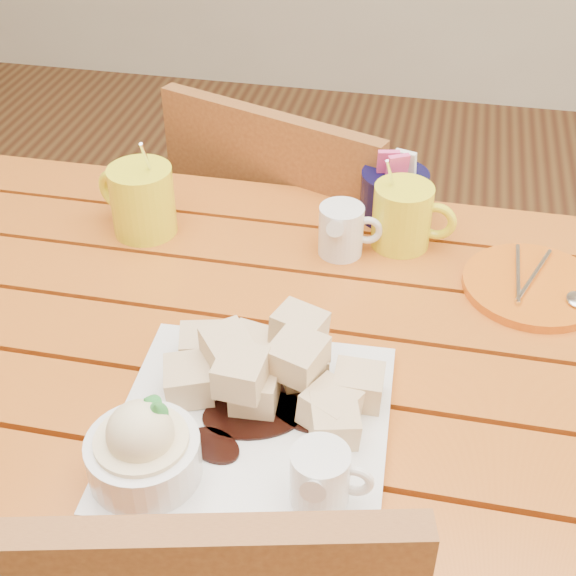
% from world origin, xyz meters
% --- Properties ---
extents(table, '(1.20, 0.79, 0.75)m').
position_xyz_m(table, '(0.00, 0.00, 0.64)').
color(table, '#A94915').
rests_on(table, ground).
extents(dessert_plate, '(0.30, 0.30, 0.11)m').
position_xyz_m(dessert_plate, '(0.01, -0.14, 0.78)').
color(dessert_plate, white).
rests_on(dessert_plate, table).
extents(coffee_mug_left, '(0.13, 0.09, 0.15)m').
position_xyz_m(coffee_mug_left, '(-0.22, 0.23, 0.80)').
color(coffee_mug_left, yellow).
rests_on(coffee_mug_left, table).
extents(coffee_mug_right, '(0.12, 0.08, 0.14)m').
position_xyz_m(coffee_mug_right, '(0.15, 0.27, 0.80)').
color(coffee_mug_right, yellow).
rests_on(coffee_mug_right, table).
extents(cream_pitcher, '(0.09, 0.08, 0.08)m').
position_xyz_m(cream_pitcher, '(0.07, 0.23, 0.79)').
color(cream_pitcher, white).
rests_on(cream_pitcher, table).
extents(sugar_caddy, '(0.10, 0.10, 0.11)m').
position_xyz_m(sugar_caddy, '(0.13, 0.34, 0.79)').
color(sugar_caddy, black).
rests_on(sugar_caddy, table).
extents(orange_saucer, '(0.18, 0.18, 0.02)m').
position_xyz_m(orange_saucer, '(0.33, 0.19, 0.76)').
color(orange_saucer, '#D85F12').
rests_on(orange_saucer, table).
extents(chair_far, '(0.52, 0.52, 0.86)m').
position_xyz_m(chair_far, '(-0.05, 0.53, 0.48)').
color(chair_far, brown).
rests_on(chair_far, ground).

